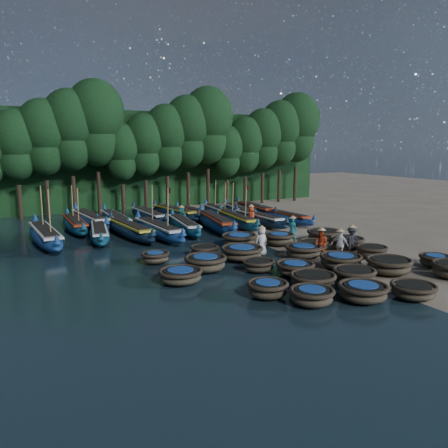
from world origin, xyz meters
name	(u,v)px	position (x,y,z in m)	size (l,w,h in m)	color
ground	(278,250)	(0.00, 0.00, 0.00)	(120.00, 120.00, 0.00)	gray
foliage_wall	(155,160)	(0.00, 23.50, 5.00)	(40.00, 3.00, 10.00)	black
coracle_1	(312,296)	(-4.23, -8.62, 0.42)	(1.94, 1.94, 0.72)	brown
coracle_2	(363,291)	(-2.01, -9.26, 0.44)	(2.60, 2.60, 0.76)	brown
coracle_3	(413,290)	(0.16, -10.03, 0.39)	(2.18, 2.18, 0.67)	brown
coracle_5	(268,288)	(-5.35, -7.00, 0.42)	(2.17, 2.17, 0.72)	brown
coracle_6	(313,280)	(-2.87, -7.00, 0.43)	(2.50, 2.50, 0.75)	brown
coracle_7	(354,275)	(-0.70, -7.37, 0.45)	(2.08, 2.08, 0.79)	brown
coracle_8	(389,265)	(2.17, -6.89, 0.47)	(2.47, 2.47, 0.82)	brown
coracle_9	(435,260)	(5.40, -7.15, 0.40)	(2.00, 2.00, 0.68)	brown
coracle_10	(181,275)	(-7.96, -3.39, 0.40)	(2.29, 2.29, 0.70)	brown
coracle_11	(259,265)	(-3.58, -3.43, 0.37)	(2.06, 2.06, 0.64)	brown
coracle_12	(295,268)	(-2.31, -4.91, 0.40)	(2.43, 2.43, 0.69)	brown
coracle_13	(341,261)	(0.68, -4.96, 0.44)	(2.48, 2.48, 0.76)	brown
coracle_14	(372,251)	(3.90, -4.07, 0.41)	(2.16, 2.16, 0.71)	brown
coracle_15	(205,263)	(-6.04, -2.12, 0.49)	(2.26, 2.26, 0.84)	brown
coracle_16	(242,252)	(-3.19, -1.02, 0.47)	(2.71, 2.71, 0.81)	brown
coracle_17	(303,251)	(0.20, -2.35, 0.46)	(2.21, 2.21, 0.79)	brown
coracle_18	(313,245)	(1.95, -1.08, 0.36)	(2.15, 2.15, 0.64)	brown
coracle_19	(347,243)	(3.93, -1.95, 0.47)	(2.42, 2.42, 0.83)	brown
coracle_20	(155,257)	(-7.85, 0.63, 0.37)	(1.61, 1.61, 0.64)	brown
coracle_21	(204,250)	(-4.73, 0.81, 0.36)	(2.00, 2.00, 0.64)	brown
coracle_22	(239,239)	(-1.61, 2.08, 0.47)	(2.71, 2.71, 0.81)	brown
coracle_23	(279,238)	(0.87, 1.12, 0.47)	(2.16, 2.16, 0.82)	brown
coracle_24	(324,235)	(4.23, 0.54, 0.47)	(2.74, 2.74, 0.83)	brown
long_boat_0	(45,236)	(-12.83, 8.53, 0.61)	(2.09, 9.05, 3.85)	navy
long_boat_1	(99,233)	(-9.29, 8.40, 0.52)	(2.64, 7.66, 1.37)	navy
long_boat_2	(130,230)	(-7.19, 8.20, 0.57)	(2.27, 8.53, 1.51)	#0F2237
long_boat_3	(158,230)	(-5.41, 7.19, 0.59)	(1.99, 8.74, 3.72)	navy
long_boat_4	(184,225)	(-3.00, 8.18, 0.54)	(2.40, 7.97, 1.41)	navy
long_boat_5	(216,222)	(-0.42, 7.92, 0.62)	(3.05, 9.07, 1.62)	navy
long_boat_6	(237,220)	(1.77, 8.40, 0.55)	(2.33, 8.15, 3.48)	navy
long_boat_7	(259,219)	(3.67, 8.05, 0.54)	(1.45, 8.11, 1.43)	#0F2237
long_boat_8	(285,217)	(6.26, 7.99, 0.50)	(1.78, 7.48, 1.32)	navy
long_boat_9	(75,224)	(-10.32, 12.44, 0.55)	(1.44, 8.15, 3.46)	navy
long_boat_10	(90,219)	(-8.91, 13.89, 0.60)	(2.41, 8.93, 1.58)	navy
long_boat_11	(115,220)	(-7.02, 13.07, 0.56)	(1.48, 8.39, 1.48)	navy
long_boat_12	(149,216)	(-3.97, 13.85, 0.56)	(1.81, 8.28, 1.46)	#0F2237
long_boat_13	(175,213)	(-1.36, 14.31, 0.56)	(2.64, 8.26, 1.47)	#0F2237
long_boat_14	(196,214)	(0.23, 13.22, 0.51)	(2.10, 7.51, 1.33)	navy
long_boat_15	(219,212)	(2.51, 13.17, 0.53)	(2.21, 7.76, 3.32)	navy
long_boat_16	(239,211)	(4.31, 12.56, 0.54)	(2.57, 8.01, 1.42)	navy
long_boat_17	(255,209)	(6.22, 12.85, 0.55)	(2.08, 8.23, 1.45)	#0F2237
fisherman_0	(261,240)	(-1.56, -0.53, 0.92)	(0.88, 0.61, 1.93)	white
fisherman_1	(292,229)	(2.06, 1.28, 0.99)	(0.67, 0.78, 2.00)	#1B6F75
fisherman_2	(321,243)	(1.23, -2.67, 0.91)	(0.70, 0.87, 1.93)	#C63D1A
fisherman_3	(352,240)	(3.21, -3.09, 0.93)	(1.30, 0.98, 1.99)	black
fisherman_4	(340,244)	(1.90, -3.49, 0.93)	(0.85, 1.10, 1.95)	white
fisherman_5	(182,215)	(-2.02, 11.07, 0.83)	(0.86, 1.53, 1.78)	#1B6F75
fisherman_6	(251,216)	(2.54, 7.46, 0.95)	(0.71, 0.96, 2.01)	#C63D1A
tree_1	(15,144)	(-13.70, 20.00, 6.65)	(4.09, 4.09, 9.65)	black
tree_2	(43,136)	(-11.40, 20.00, 7.32)	(4.51, 4.51, 10.63)	black
tree_3	(70,129)	(-9.10, 20.00, 8.00)	(4.92, 4.92, 11.60)	black
tree_4	(96,122)	(-6.80, 20.00, 8.67)	(5.34, 5.34, 12.58)	black
tree_5	(121,151)	(-4.50, 20.00, 5.97)	(3.68, 3.68, 8.68)	black
tree_6	(144,144)	(-2.20, 20.00, 6.65)	(4.09, 4.09, 9.65)	black
tree_7	(166,137)	(0.10, 20.00, 7.32)	(4.51, 4.51, 10.63)	black
tree_8	(187,131)	(2.40, 20.00, 8.00)	(4.92, 4.92, 11.60)	black
tree_9	(208,125)	(4.70, 20.00, 8.67)	(5.34, 5.34, 12.58)	black
tree_10	(227,151)	(7.00, 20.00, 5.97)	(3.68, 3.68, 8.68)	black
tree_11	(245,144)	(9.30, 20.00, 6.65)	(4.09, 4.09, 9.65)	black
tree_12	(263,138)	(11.60, 20.00, 7.32)	(4.51, 4.51, 10.63)	black
tree_13	(280,132)	(13.90, 20.00, 8.00)	(4.92, 4.92, 11.60)	black
tree_14	(297,127)	(16.20, 20.00, 8.67)	(5.34, 5.34, 12.58)	black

